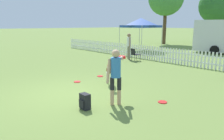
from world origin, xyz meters
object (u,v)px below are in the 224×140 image
at_px(canopy_tent_secondary, 141,23).
at_px(tree_right_grove, 217,6).
at_px(frisbee_near_handler, 162,102).
at_px(backpack_on_grass, 85,102).
at_px(folding_chair_blue_left, 135,54).
at_px(spectator_standing, 129,44).
at_px(handler_person, 116,70).
at_px(frisbee_near_dog, 77,82).
at_px(frisbee_midfield, 100,76).
at_px(leaping_dog, 110,70).

distance_m(canopy_tent_secondary, tree_right_grove, 13.35).
xyz_separation_m(frisbee_near_handler, canopy_tent_secondary, (-9.22, 9.23, 2.37)).
bearing_deg(tree_right_grove, backpack_on_grass, -72.36).
xyz_separation_m(folding_chair_blue_left, spectator_standing, (-0.77, 0.25, 0.55)).
relative_size(backpack_on_grass, tree_right_grove, 0.07).
height_order(folding_chair_blue_left, canopy_tent_secondary, canopy_tent_secondary).
height_order(frisbee_near_handler, canopy_tent_secondary, canopy_tent_secondary).
distance_m(folding_chair_blue_left, spectator_standing, 0.98).
xyz_separation_m(backpack_on_grass, canopy_tent_secondary, (-8.16, 11.25, 2.17)).
distance_m(frisbee_near_handler, tree_right_grove, 24.50).
xyz_separation_m(handler_person, backpack_on_grass, (-0.27, -0.89, -0.78)).
bearing_deg(backpack_on_grass, folding_chair_blue_left, 124.15).
height_order(frisbee_near_dog, canopy_tent_secondary, canopy_tent_secondary).
bearing_deg(handler_person, backpack_on_grass, -160.73).
distance_m(backpack_on_grass, tree_right_grove, 25.99).
height_order(backpack_on_grass, spectator_standing, spectator_standing).
relative_size(frisbee_midfield, spectator_standing, 0.16).
distance_m(leaping_dog, frisbee_near_dog, 1.49).
bearing_deg(canopy_tent_secondary, tree_right_grove, 88.31).
height_order(frisbee_near_dog, tree_right_grove, tree_right_grove).
bearing_deg(folding_chair_blue_left, frisbee_near_dog, 123.89).
distance_m(handler_person, frisbee_near_handler, 1.70).
bearing_deg(frisbee_near_dog, tree_right_grove, 102.68).
bearing_deg(spectator_standing, leaping_dog, 152.46).
xyz_separation_m(handler_person, folding_chair_blue_left, (-4.89, 5.92, -0.53)).
bearing_deg(canopy_tent_secondary, leaping_dog, -53.64).
bearing_deg(frisbee_midfield, canopy_tent_secondary, 122.17).
xyz_separation_m(leaping_dog, canopy_tent_secondary, (-6.74, 9.16, 1.80)).
height_order(backpack_on_grass, tree_right_grove, tree_right_grove).
height_order(canopy_tent_secondary, tree_right_grove, tree_right_grove).
distance_m(leaping_dog, folding_chair_blue_left, 5.70).
relative_size(leaping_dog, frisbee_midfield, 4.11).
distance_m(folding_chair_blue_left, tree_right_grove, 18.34).
relative_size(handler_person, leaping_dog, 1.47).
distance_m(canopy_tent_secondary, spectator_standing, 5.21).
xyz_separation_m(frisbee_near_dog, frisbee_midfield, (-0.16, 1.28, 0.00)).
relative_size(leaping_dog, backpack_on_grass, 2.48).
bearing_deg(tree_right_grove, handler_person, -71.15).
distance_m(frisbee_near_handler, backpack_on_grass, 2.29).
xyz_separation_m(frisbee_near_handler, frisbee_midfield, (-3.80, 0.61, 0.00)).
bearing_deg(frisbee_near_dog, canopy_tent_secondary, 119.42).
bearing_deg(frisbee_near_dog, backpack_on_grass, -27.68).
bearing_deg(tree_right_grove, leaping_dog, -74.13).
distance_m(handler_person, spectator_standing, 8.37).
bearing_deg(frisbee_midfield, leaping_dog, -22.12).
bearing_deg(canopy_tent_secondary, frisbee_near_dog, -60.58).
height_order(leaping_dog, frisbee_midfield, leaping_dog).
bearing_deg(folding_chair_blue_left, leaping_dog, 137.53).
distance_m(handler_person, backpack_on_grass, 1.21).
bearing_deg(leaping_dog, frisbee_near_handler, 124.22).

